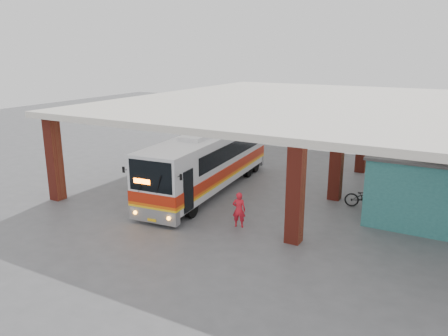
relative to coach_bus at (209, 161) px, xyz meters
name	(u,v)px	position (x,y,z in m)	size (l,w,h in m)	color
ground	(257,207)	(3.44, -1.07, -1.66)	(90.00, 90.00, 0.00)	#515154
brick_columns	(319,148)	(4.87, 3.93, 0.51)	(20.10, 21.60, 4.35)	maroon
canopy_roof	(313,102)	(3.94, 5.43, 2.84)	(21.00, 23.00, 0.30)	silver
shop_building	(434,177)	(10.93, 2.93, -0.10)	(5.20, 8.20, 3.11)	#2D7070
coach_bus	(209,161)	(0.00, 0.00, 0.00)	(3.45, 11.65, 3.35)	silver
motorcycle	(366,197)	(8.14, 1.37, -1.13)	(0.71, 2.03, 1.07)	black
pedestrian	(239,210)	(3.81, -3.77, -0.87)	(0.58, 0.38, 1.58)	red
red_chair	(388,177)	(8.40, 6.25, -1.31)	(0.42, 0.42, 0.77)	red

